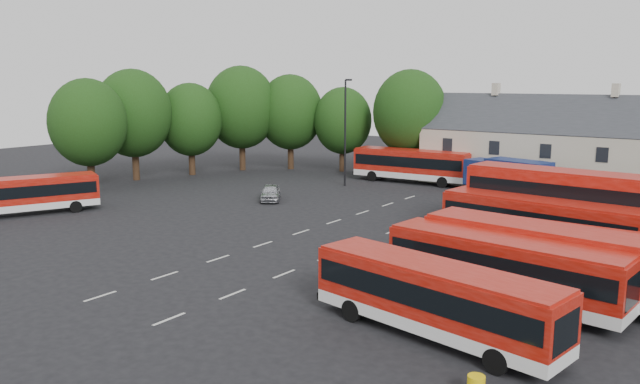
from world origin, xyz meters
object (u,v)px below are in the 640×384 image
(bus_row_a, at_px, (434,294))
(silver_car, at_px, (270,193))
(lamppost, at_px, (345,130))
(bus_west, at_px, (27,192))
(box_truck, at_px, (508,176))
(bus_dd_south, at_px, (564,204))

(bus_row_a, relative_size, silver_car, 2.72)
(silver_car, bearing_deg, bus_row_a, -74.37)
(silver_car, xyz_separation_m, lamppost, (1.05, 10.17, 4.89))
(bus_row_a, xyz_separation_m, silver_car, (-24.48, 18.58, -1.15))
(bus_row_a, bearing_deg, bus_west, -175.33)
(box_truck, relative_size, lamppost, 0.78)
(bus_row_a, bearing_deg, silver_car, 152.31)
(bus_dd_south, height_order, lamppost, lamppost)
(bus_dd_south, height_order, bus_west, bus_dd_south)
(bus_west, bearing_deg, box_truck, -20.13)
(bus_row_a, height_order, lamppost, lamppost)
(bus_row_a, xyz_separation_m, bus_dd_south, (0.36, 17.45, 0.93))
(bus_dd_south, xyz_separation_m, silver_car, (-24.84, 1.14, -2.08))
(lamppost, bearing_deg, silver_car, -95.89)
(bus_row_a, bearing_deg, bus_dd_south, 98.33)
(bus_row_a, distance_m, lamppost, 37.28)
(bus_dd_south, distance_m, bus_west, 39.16)
(bus_dd_south, height_order, silver_car, bus_dd_south)
(bus_dd_south, bearing_deg, lamppost, 158.54)
(lamppost, bearing_deg, bus_west, -116.16)
(silver_car, bearing_deg, box_truck, 3.06)
(bus_row_a, bearing_deg, box_truck, 113.92)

